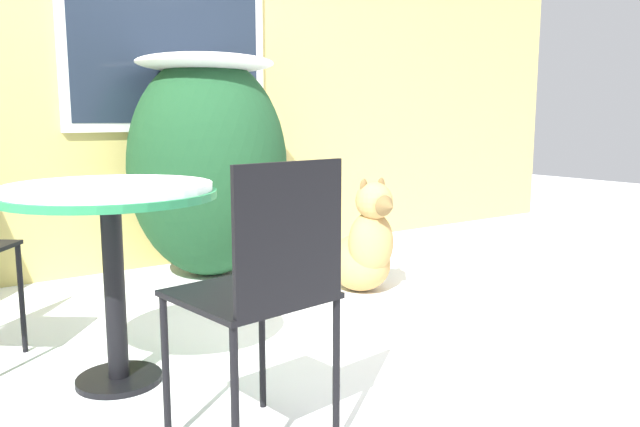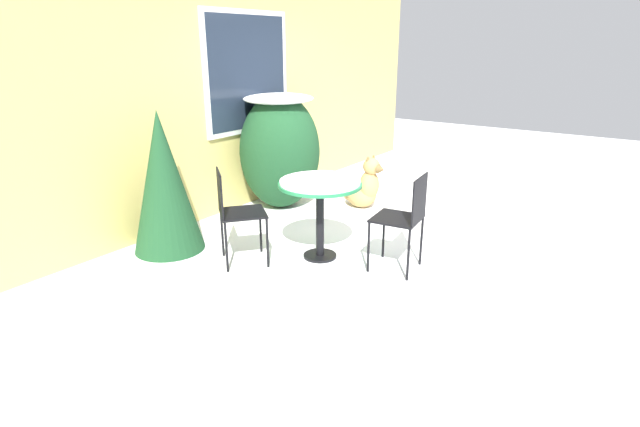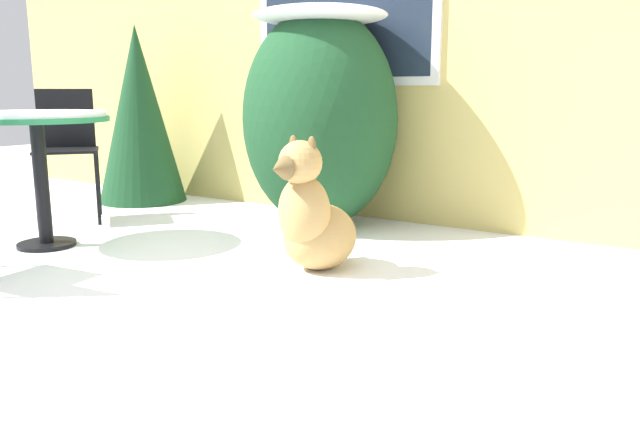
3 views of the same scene
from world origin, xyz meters
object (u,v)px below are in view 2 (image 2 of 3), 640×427
object	(u,v)px
dog	(365,188)
patio_chair_near_table	(235,210)
patio_table	(320,192)
patio_chair_far_side	(404,216)

from	to	relation	value
dog	patio_chair_near_table	bearing A→B (deg)	-176.78
patio_table	patio_chair_far_side	world-z (taller)	patio_chair_far_side
patio_chair_near_table	patio_chair_far_side	xyz separation A→B (m)	(0.78, -1.40, 0.00)
patio_chair_near_table	patio_chair_far_side	size ratio (longest dim) A/B	1.00
patio_chair_far_side	dog	xyz separation A→B (m)	(1.43, 1.25, -0.28)
patio_chair_near_table	dog	bearing A→B (deg)	-55.28
patio_chair_near_table	patio_chair_far_side	bearing A→B (deg)	-112.27
patio_table	patio_chair_near_table	distance (m)	0.84
patio_table	dog	xyz separation A→B (m)	(1.64, 0.44, -0.42)
patio_chair_near_table	dog	distance (m)	2.24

